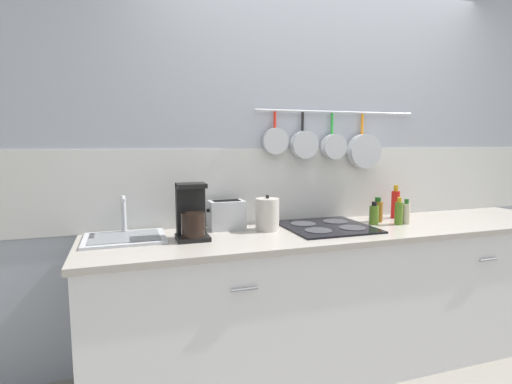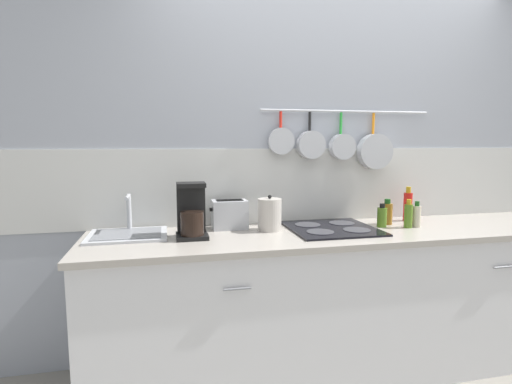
% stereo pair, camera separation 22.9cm
% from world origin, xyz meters
% --- Properties ---
extents(ground_plane, '(12.00, 12.00, 0.00)m').
position_xyz_m(ground_plane, '(0.00, 0.00, 0.00)').
color(ground_plane, gray).
extents(wall_back, '(7.20, 0.15, 2.60)m').
position_xyz_m(wall_back, '(0.00, 0.38, 1.27)').
color(wall_back, '#999EA8').
rests_on(wall_back, ground_plane).
extents(cabinet_base, '(3.19, 0.66, 0.86)m').
position_xyz_m(cabinet_base, '(0.00, -0.00, 0.43)').
color(cabinet_base, silver).
rests_on(cabinet_base, ground_plane).
extents(countertop, '(3.23, 0.68, 0.03)m').
position_xyz_m(countertop, '(0.00, 0.00, 0.87)').
color(countertop, '#A59E93').
rests_on(countertop, cabinet_base).
extents(sink_basin, '(0.44, 0.36, 0.23)m').
position_xyz_m(sink_basin, '(-1.35, 0.15, 0.91)').
color(sink_basin, '#B7BABF').
rests_on(sink_basin, countertop).
extents(coffee_maker, '(0.18, 0.17, 0.31)m').
position_xyz_m(coffee_maker, '(-0.99, 0.03, 1.02)').
color(coffee_maker, black).
rests_on(coffee_maker, countertop).
extents(toaster, '(0.23, 0.14, 0.18)m').
position_xyz_m(toaster, '(-0.75, 0.22, 0.98)').
color(toaster, '#B7BABF').
rests_on(toaster, countertop).
extents(kettle, '(0.15, 0.15, 0.22)m').
position_xyz_m(kettle, '(-0.51, 0.11, 0.99)').
color(kettle, beige).
rests_on(kettle, countertop).
extents(cooktop, '(0.52, 0.53, 0.01)m').
position_xyz_m(cooktop, '(-0.13, 0.06, 0.90)').
color(cooktop, black).
rests_on(cooktop, countertop).
extents(bottle_vinegar, '(0.06, 0.06, 0.15)m').
position_xyz_m(bottle_vinegar, '(0.21, 0.05, 0.96)').
color(bottle_vinegar, '#4C721E').
rests_on(bottle_vinegar, countertop).
extents(bottle_cooking_wine, '(0.07, 0.07, 0.17)m').
position_xyz_m(bottle_cooking_wine, '(0.29, 0.12, 0.97)').
color(bottle_cooking_wine, '#8C5919').
rests_on(bottle_cooking_wine, countertop).
extents(bottle_hot_sauce, '(0.05, 0.05, 0.18)m').
position_xyz_m(bottle_hot_sauce, '(0.37, -0.01, 0.97)').
color(bottle_hot_sauce, '#4C721E').
rests_on(bottle_hot_sauce, countertop).
extents(bottle_olive_oil, '(0.05, 0.05, 0.17)m').
position_xyz_m(bottle_olive_oil, '(0.43, 0.00, 0.96)').
color(bottle_olive_oil, '#BFB799').
rests_on(bottle_olive_oil, countertop).
extents(bottle_sesame_oil, '(0.06, 0.06, 0.24)m').
position_xyz_m(bottle_sesame_oil, '(0.50, 0.20, 1.00)').
color(bottle_sesame_oil, red).
rests_on(bottle_sesame_oil, countertop).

